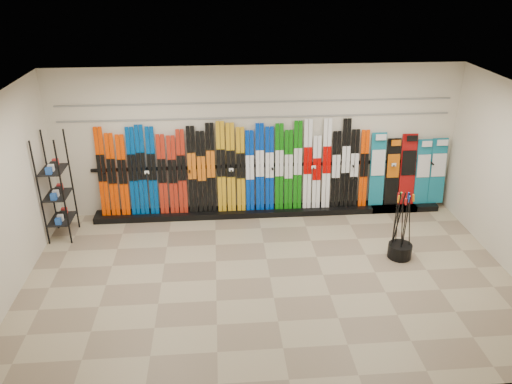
{
  "coord_description": "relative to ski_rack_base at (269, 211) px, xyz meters",
  "views": [
    {
      "loc": [
        -0.79,
        -6.83,
        4.77
      ],
      "look_at": [
        -0.15,
        1.0,
        1.1
      ],
      "focal_mm": 35.0,
      "sensor_mm": 36.0,
      "label": 1
    }
  ],
  "objects": [
    {
      "name": "snowboards",
      "position": [
        2.86,
        0.07,
        0.77
      ],
      "size": [
        1.6,
        0.23,
        1.52
      ],
      "color": "#14728C",
      "rests_on": "ski_rack_base"
    },
    {
      "name": "pole_bin",
      "position": [
        2.12,
        -1.84,
        0.07
      ],
      "size": [
        0.42,
        0.42,
        0.25
      ],
      "primitive_type": "cylinder",
      "color": "black",
      "rests_on": "floor"
    },
    {
      "name": "skis",
      "position": [
        -0.68,
        0.05,
        0.92
      ],
      "size": [
        5.38,
        0.23,
        1.84
      ],
      "color": "#EB3C00",
      "rests_on": "ski_rack_base"
    },
    {
      "name": "floor",
      "position": [
        -0.22,
        -2.28,
        -0.06
      ],
      "size": [
        8.0,
        8.0,
        0.0
      ],
      "primitive_type": "plane",
      "color": "#86735C",
      "rests_on": "ground"
    },
    {
      "name": "ski_poles",
      "position": [
        2.09,
        -1.78,
        0.55
      ],
      "size": [
        0.39,
        0.3,
        1.18
      ],
      "color": "black",
      "rests_on": "pole_bin"
    },
    {
      "name": "back_wall",
      "position": [
        -0.22,
        0.22,
        1.44
      ],
      "size": [
        8.0,
        0.0,
        8.0
      ],
      "primitive_type": "plane",
      "rotation": [
        1.57,
        0.0,
        0.0
      ],
      "color": "beige",
      "rests_on": "floor"
    },
    {
      "name": "accessory_rack",
      "position": [
        -3.97,
        -0.58,
        0.95
      ],
      "size": [
        0.4,
        0.6,
        2.01
      ],
      "primitive_type": "cube",
      "color": "black",
      "rests_on": "floor"
    },
    {
      "name": "slatwall_rail_0",
      "position": [
        -0.22,
        0.2,
        1.94
      ],
      "size": [
        7.6,
        0.02,
        0.03
      ],
      "primitive_type": "cube",
      "color": "gray",
      "rests_on": "back_wall"
    },
    {
      "name": "ski_rack_base",
      "position": [
        0.0,
        0.0,
        0.0
      ],
      "size": [
        8.0,
        0.4,
        0.12
      ],
      "primitive_type": "cube",
      "color": "black",
      "rests_on": "floor"
    },
    {
      "name": "left_wall",
      "position": [
        -4.22,
        -2.28,
        1.44
      ],
      "size": [
        0.0,
        5.0,
        5.0
      ],
      "primitive_type": "plane",
      "rotation": [
        1.57,
        0.0,
        1.57
      ],
      "color": "beige",
      "rests_on": "floor"
    },
    {
      "name": "slatwall_rail_1",
      "position": [
        -0.22,
        0.2,
        2.24
      ],
      "size": [
        7.6,
        0.02,
        0.03
      ],
      "primitive_type": "cube",
      "color": "gray",
      "rests_on": "back_wall"
    },
    {
      "name": "ceiling",
      "position": [
        -0.22,
        -2.28,
        2.94
      ],
      "size": [
        8.0,
        8.0,
        0.0
      ],
      "primitive_type": "plane",
      "rotation": [
        3.14,
        0.0,
        0.0
      ],
      "color": "silver",
      "rests_on": "back_wall"
    }
  ]
}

